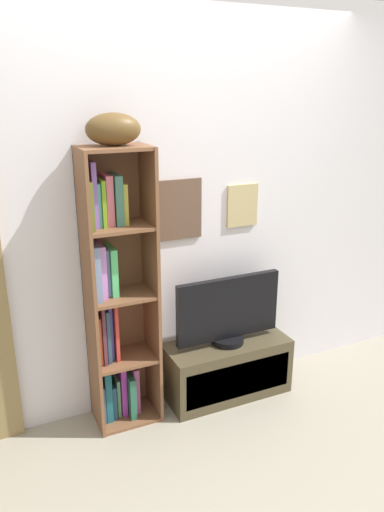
# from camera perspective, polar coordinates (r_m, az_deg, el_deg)

# --- Properties ---
(ground) EXTENTS (5.20, 5.20, 0.04)m
(ground) POSITION_cam_1_polar(r_m,az_deg,el_deg) (2.91, 7.87, -26.24)
(ground) COLOR gray
(back_wall) EXTENTS (4.80, 0.08, 2.58)m
(back_wall) POSITION_cam_1_polar(r_m,az_deg,el_deg) (3.15, -2.02, 5.16)
(back_wall) COLOR silver
(back_wall) RESTS_ON ground
(bookshelf) EXTENTS (0.40, 0.29, 1.73)m
(bookshelf) POSITION_cam_1_polar(r_m,az_deg,el_deg) (3.03, -8.95, -4.96)
(bookshelf) COLOR brown
(bookshelf) RESTS_ON ground
(football) EXTENTS (0.32, 0.22, 0.18)m
(football) POSITION_cam_1_polar(r_m,az_deg,el_deg) (2.77, -9.04, 14.17)
(football) COLOR brown
(football) RESTS_ON bookshelf
(tv_stand) EXTENTS (0.85, 0.35, 0.39)m
(tv_stand) POSITION_cam_1_polar(r_m,az_deg,el_deg) (3.52, 4.03, -12.70)
(tv_stand) COLOR #463D29
(tv_stand) RESTS_ON ground
(television) EXTENTS (0.74, 0.22, 0.47)m
(television) POSITION_cam_1_polar(r_m,az_deg,el_deg) (3.32, 4.19, -6.36)
(television) COLOR black
(television) RESTS_ON tv_stand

